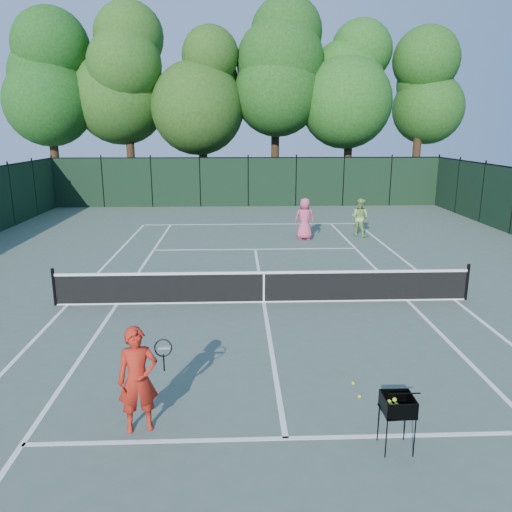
{
  "coord_description": "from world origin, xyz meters",
  "views": [
    {
      "loc": [
        -0.74,
        -13.31,
        4.77
      ],
      "look_at": [
        -0.18,
        1.0,
        1.1
      ],
      "focal_mm": 35.0,
      "sensor_mm": 36.0,
      "label": 1
    }
  ],
  "objects_px": {
    "loose_ball_near_cart": "(359,396)",
    "loose_ball_midcourt": "(353,383)",
    "ball_hopper": "(398,405)",
    "coach": "(138,379)",
    "player_pink": "(305,219)",
    "player_green": "(360,218)"
  },
  "relations": [
    {
      "from": "coach",
      "to": "ball_hopper",
      "type": "height_order",
      "value": "coach"
    },
    {
      "from": "player_pink",
      "to": "ball_hopper",
      "type": "relative_size",
      "value": 2.07
    },
    {
      "from": "coach",
      "to": "player_green",
      "type": "xyz_separation_m",
      "value": [
        7.17,
        14.8,
        -0.02
      ]
    },
    {
      "from": "ball_hopper",
      "to": "player_pink",
      "type": "bearing_deg",
      "value": 84.01
    },
    {
      "from": "loose_ball_near_cart",
      "to": "loose_ball_midcourt",
      "type": "relative_size",
      "value": 1.0
    },
    {
      "from": "loose_ball_midcourt",
      "to": "coach",
      "type": "bearing_deg",
      "value": -161.29
    },
    {
      "from": "player_pink",
      "to": "loose_ball_near_cart",
      "type": "relative_size",
      "value": 27.0
    },
    {
      "from": "ball_hopper",
      "to": "loose_ball_near_cart",
      "type": "distance_m",
      "value": 1.65
    },
    {
      "from": "coach",
      "to": "player_pink",
      "type": "distance_m",
      "value": 14.97
    },
    {
      "from": "player_pink",
      "to": "loose_ball_midcourt",
      "type": "distance_m",
      "value": 13.02
    },
    {
      "from": "ball_hopper",
      "to": "coach",
      "type": "bearing_deg",
      "value": 166.7
    },
    {
      "from": "ball_hopper",
      "to": "loose_ball_near_cart",
      "type": "xyz_separation_m",
      "value": [
        -0.19,
        1.48,
        -0.71
      ]
    },
    {
      "from": "player_pink",
      "to": "ball_hopper",
      "type": "xyz_separation_m",
      "value": [
        -0.6,
        -14.93,
        -0.17
      ]
    },
    {
      "from": "player_pink",
      "to": "ball_hopper",
      "type": "distance_m",
      "value": 14.94
    },
    {
      "from": "player_green",
      "to": "ball_hopper",
      "type": "height_order",
      "value": "player_green"
    },
    {
      "from": "loose_ball_midcourt",
      "to": "player_pink",
      "type": "bearing_deg",
      "value": 86.53
    },
    {
      "from": "player_green",
      "to": "ball_hopper",
      "type": "relative_size",
      "value": 1.94
    },
    {
      "from": "player_pink",
      "to": "player_green",
      "type": "distance_m",
      "value": 2.64
    },
    {
      "from": "ball_hopper",
      "to": "player_green",
      "type": "bearing_deg",
      "value": 74.69
    },
    {
      "from": "coach",
      "to": "player_pink",
      "type": "bearing_deg",
      "value": 58.33
    },
    {
      "from": "coach",
      "to": "ball_hopper",
      "type": "xyz_separation_m",
      "value": [
        3.99,
        -0.68,
        -0.14
      ]
    },
    {
      "from": "coach",
      "to": "player_green",
      "type": "distance_m",
      "value": 16.45
    }
  ]
}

